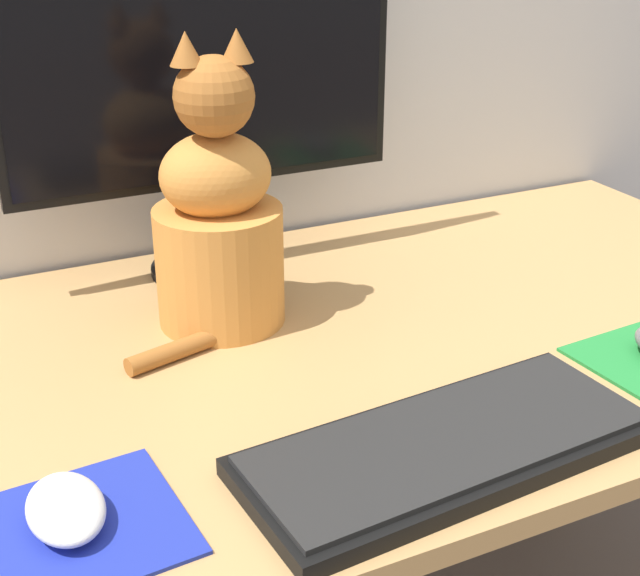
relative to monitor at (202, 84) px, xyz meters
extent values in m
cube|color=tan|center=(0.02, -0.26, -0.27)|extent=(1.50, 0.72, 0.02)
cube|color=olive|center=(0.73, 0.06, -0.64)|extent=(0.05, 0.05, 0.70)
cylinder|color=black|center=(0.00, 0.00, -0.26)|extent=(0.17, 0.17, 0.01)
cylinder|color=black|center=(0.00, 0.00, -0.19)|extent=(0.04, 0.04, 0.12)
cube|color=black|center=(0.00, 0.00, 0.03)|extent=(0.53, 0.02, 0.32)
cube|color=black|center=(0.00, -0.01, 0.03)|extent=(0.51, 0.00, 0.30)
cube|color=black|center=(0.06, -0.52, -0.25)|extent=(0.42, 0.20, 0.02)
cube|color=black|center=(0.06, -0.52, -0.24)|extent=(0.40, 0.17, 0.01)
cube|color=#1E2D9E|center=(-0.29, -0.48, -0.26)|extent=(0.20, 0.18, 0.00)
ellipsoid|color=white|center=(-0.29, -0.47, -0.24)|extent=(0.07, 0.10, 0.03)
cylinder|color=#D6893D|center=(-0.04, -0.15, -0.19)|extent=(0.17, 0.17, 0.15)
ellipsoid|color=#D6893D|center=(-0.04, -0.15, -0.07)|extent=(0.14, 0.12, 0.10)
sphere|color=#A36028|center=(-0.04, -0.16, 0.02)|extent=(0.10, 0.10, 0.09)
cone|color=#A36028|center=(-0.07, -0.16, 0.07)|extent=(0.04, 0.04, 0.04)
cone|color=#A36028|center=(-0.01, -0.16, 0.07)|extent=(0.04, 0.04, 0.04)
cylinder|color=#A36028|center=(-0.08, -0.21, -0.25)|extent=(0.20, 0.07, 0.02)
camera|label=1|loc=(-0.36, -1.10, 0.24)|focal=50.00mm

